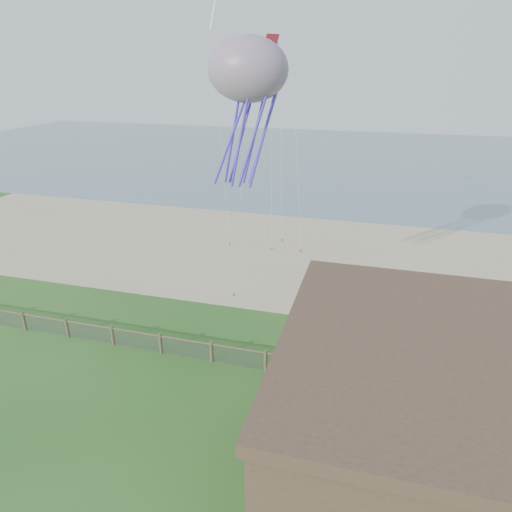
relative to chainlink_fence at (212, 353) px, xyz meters
name	(u,v)px	position (x,y,z in m)	size (l,w,h in m)	color
ground	(163,443)	(0.00, -6.00, -0.55)	(160.00, 160.00, 0.00)	#23531C
sand_beach	(277,252)	(0.00, 16.00, -0.55)	(72.00, 20.00, 0.02)	tan
ocean	(335,157)	(0.00, 60.00, -0.55)	(160.00, 68.00, 0.02)	slate
chainlink_fence	(212,353)	(0.00, 0.00, 0.00)	(36.20, 0.20, 1.25)	#4A3B29
motel_deck	(474,415)	(13.00, -1.00, -0.30)	(15.00, 2.00, 0.50)	brown
picnic_table	(351,413)	(7.62, -2.45, -0.20)	(1.67, 1.26, 0.71)	brown
octopus_kite	(248,112)	(0.84, 4.45, 12.05)	(3.85, 2.72, 7.93)	orange
kite_red	(271,51)	(0.05, 12.48, 15.08)	(1.22, 0.70, 2.16)	#EA2948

